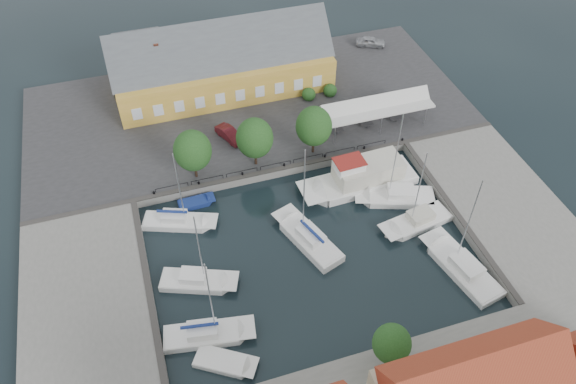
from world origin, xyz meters
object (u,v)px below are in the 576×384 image
Objects in this scene: west_boat_c at (197,282)px; east_boat_a at (396,198)px; center_sailboat at (308,239)px; west_boat_d at (207,335)px; trawler at (362,178)px; launch_sw at (225,363)px; west_boat_a at (179,222)px; east_boat_c at (462,268)px; tent_canopy at (376,108)px; warehouse at (218,65)px; car_silver at (371,42)px; east_boat_b at (417,222)px; launch_nw at (196,203)px; car_red at (229,134)px.

east_boat_a is at bearing 11.05° from west_boat_c.
west_boat_d is at bearing -147.84° from center_sailboat.
trawler reaches higher than launch_sw.
east_boat_c is at bearing -29.48° from west_boat_a.
east_boat_c is at bearing -79.84° from east_boat_a.
launch_sw is (-25.11, -25.39, -3.59)m from tent_canopy.
west_boat_d is at bearing -155.95° from east_boat_a.
warehouse is at bearing 75.42° from west_boat_d.
west_boat_d is (-33.13, -39.85, -1.47)m from car_silver.
east_boat_b and west_boat_d have the same top height.
east_boat_c reaches higher than west_boat_c.
trawler is 15.00m from east_boat_c.
car_silver is 53.66m from launch_sw.
launch_nw is at bearing 144.09° from east_boat_c.
east_boat_c is 2.94× the size of launch_nw.
launch_nw is at bearing -110.17° from warehouse.
east_boat_c is 1.10× the size of west_boat_d.
center_sailboat is 11.89m from east_boat_b.
center_sailboat is 1.18× the size of west_boat_a.
center_sailboat is 1.13× the size of west_boat_d.
warehouse is at bearing 77.76° from launch_sw.
east_boat_a is 2.17× the size of launch_sw.
west_boat_a is (-23.76, 3.66, 0.01)m from east_boat_a.
warehouse is at bearing 73.20° from west_boat_c.
car_silver reaches higher than launch_nw.
warehouse is 6.59× the size of car_silver.
tent_canopy is 1.01× the size of trawler.
center_sailboat reaches higher than east_boat_b.
tent_canopy is 12.53m from east_boat_a.
warehouse is 24.13m from car_silver.
east_boat_a is (2.79, -3.33, -0.75)m from trawler.
west_boat_a is at bearing 92.96° from west_boat_c.
center_sailboat is at bearing -41.41° from launch_nw.
launch_nw is at bearing 171.72° from trawler.
launch_nw is (-7.21, -19.63, -4.34)m from warehouse.
west_boat_d reaches higher than trawler.
west_boat_d is (-8.18, -25.24, -1.43)m from car_red.
east_boat_c is at bearing -66.15° from warehouse.
east_boat_c is at bearing -31.17° from center_sailboat.
east_boat_c is at bearing -91.10° from tent_canopy.
launch_sw is (0.91, -3.03, -0.18)m from west_boat_d.
center_sailboat is at bearing -84.29° from warehouse.
west_boat_a is 2.57× the size of launch_nw.
car_red is at bearing -96.47° from warehouse.
trawler is at bearing -62.93° from warehouse.
tent_canopy is 16.32m from east_boat_b.
west_boat_a reaches higher than car_silver.
east_boat_c is 1.15× the size of west_boat_a.
west_boat_a is at bearing -162.66° from tent_canopy.
trawler is (11.42, -22.34, -3.41)m from warehouse.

